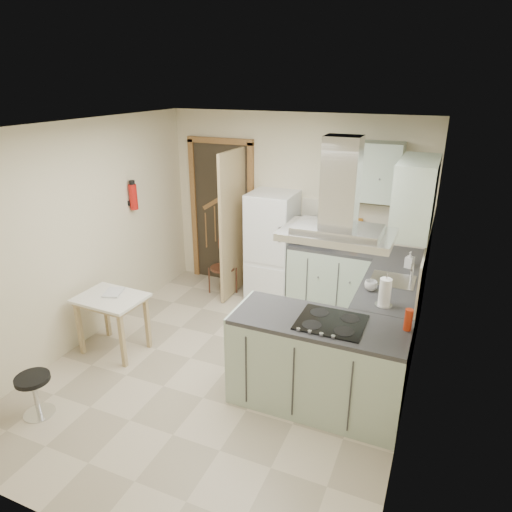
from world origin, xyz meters
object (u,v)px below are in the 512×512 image
at_px(fridge, 272,247).
at_px(bentwood_chair, 222,268).
at_px(drop_leaf_table, 114,324).
at_px(extractor_hood, 337,234).
at_px(stool, 36,395).
at_px(peninsula, 318,363).
at_px(microwave, 315,230).

height_order(fridge, bentwood_chair, fridge).
bearing_deg(fridge, drop_leaf_table, -119.49).
xyz_separation_m(fridge, extractor_hood, (1.32, -1.98, 0.97)).
distance_m(fridge, bentwood_chair, 0.79).
bearing_deg(stool, peninsula, 26.36).
bearing_deg(extractor_hood, fridge, 123.79).
distance_m(bentwood_chair, microwave, 1.44).
xyz_separation_m(drop_leaf_table, stool, (0.03, -1.14, -0.13)).
xyz_separation_m(fridge, drop_leaf_table, (-1.12, -1.98, -0.41)).
distance_m(extractor_hood, drop_leaf_table, 2.81).
bearing_deg(extractor_hood, microwave, 110.27).
distance_m(fridge, drop_leaf_table, 2.32).
bearing_deg(microwave, fridge, 161.62).
bearing_deg(microwave, peninsula, -94.09).
xyz_separation_m(extractor_hood, microwave, (-0.74, 2.01, -0.67)).
distance_m(bentwood_chair, stool, 2.98).
height_order(fridge, stool, fridge).
distance_m(peninsula, bentwood_chair, 2.62).
bearing_deg(bentwood_chair, drop_leaf_table, -81.49).
bearing_deg(microwave, extractor_hood, -91.55).
relative_size(drop_leaf_table, microwave, 1.35).
height_order(peninsula, microwave, microwave).
xyz_separation_m(extractor_hood, drop_leaf_table, (-2.45, -0.00, -1.38)).
height_order(peninsula, stool, peninsula).
distance_m(extractor_hood, microwave, 2.25).
relative_size(fridge, drop_leaf_table, 2.09).
bearing_deg(drop_leaf_table, fridge, 62.57).
bearing_deg(extractor_hood, drop_leaf_table, -179.89).
distance_m(fridge, stool, 3.35).
xyz_separation_m(fridge, peninsula, (1.22, -1.98, -0.30)).
relative_size(bentwood_chair, stool, 1.89).
relative_size(peninsula, stool, 3.77).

